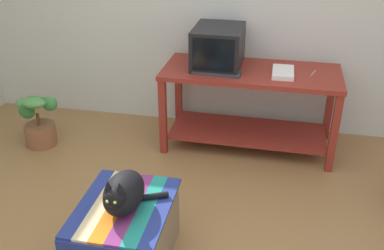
# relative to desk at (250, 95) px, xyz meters

# --- Properties ---
(desk) EXTENTS (1.52, 0.67, 0.73)m
(desk) POSITION_rel_desk_xyz_m (0.00, 0.00, 0.00)
(desk) COLOR maroon
(desk) RESTS_ON ground_plane
(tv_monitor) EXTENTS (0.42, 0.52, 0.34)m
(tv_monitor) POSITION_rel_desk_xyz_m (-0.30, 0.06, 0.40)
(tv_monitor) COLOR black
(tv_monitor) RESTS_ON desk
(keyboard) EXTENTS (0.41, 0.17, 0.02)m
(keyboard) POSITION_rel_desk_xyz_m (-0.28, -0.14, 0.24)
(keyboard) COLOR #333338
(keyboard) RESTS_ON desk
(book) EXTENTS (0.18, 0.30, 0.04)m
(book) POSITION_rel_desk_xyz_m (0.26, -0.05, 0.25)
(book) COLOR white
(book) RESTS_ON desk
(ottoman_with_blanket) EXTENTS (0.55, 0.69, 0.41)m
(ottoman_with_blanket) POSITION_rel_desk_xyz_m (-0.61, -1.59, -0.29)
(ottoman_with_blanket) COLOR #7A664C
(ottoman_with_blanket) RESTS_ON ground_plane
(cat) EXTENTS (0.35, 0.37, 0.27)m
(cat) POSITION_rel_desk_xyz_m (-0.59, -1.62, 0.03)
(cat) COLOR black
(cat) RESTS_ON ottoman_with_blanket
(potted_plant) EXTENTS (0.39, 0.38, 0.53)m
(potted_plant) POSITION_rel_desk_xyz_m (-1.86, -0.36, -0.26)
(potted_plant) COLOR brown
(potted_plant) RESTS_ON ground_plane
(pen) EXTENTS (0.05, 0.14, 0.01)m
(pen) POSITION_rel_desk_xyz_m (0.51, 0.02, 0.23)
(pen) COLOR #B7B7BC
(pen) RESTS_ON desk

